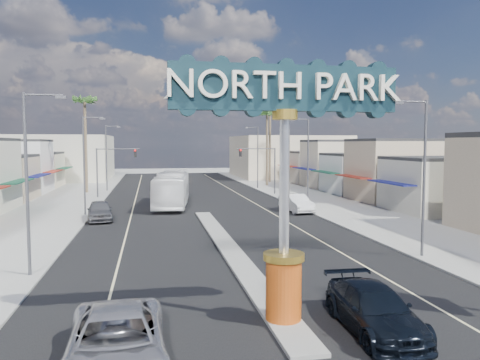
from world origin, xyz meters
name	(u,v)px	position (x,y,z in m)	size (l,w,h in m)	color
ground	(201,212)	(0.00, 30.00, 0.00)	(160.00, 160.00, 0.00)	gray
road	(201,212)	(0.00, 30.00, 0.01)	(20.00, 120.00, 0.01)	black
median_island	(229,249)	(0.00, 14.00, 0.08)	(1.30, 30.00, 0.16)	gray
sidewalk_left	(46,216)	(-14.00, 30.00, 0.06)	(8.00, 120.00, 0.12)	gray
sidewalk_right	(340,208)	(14.00, 30.00, 0.06)	(8.00, 120.00, 0.12)	gray
storefront_row_right	(372,171)	(24.00, 43.00, 3.00)	(12.00, 42.00, 6.00)	#B7B29E
backdrop_far_left	(53,158)	(-22.00, 75.00, 4.00)	(20.00, 20.00, 8.00)	#B7B29E
backdrop_far_right	(288,156)	(22.00, 75.00, 4.00)	(20.00, 20.00, 8.00)	beige
gateway_sign	(285,162)	(0.00, 1.98, 5.93)	(8.20, 1.50, 9.15)	#BD420E
traffic_signal_left	(113,163)	(-9.18, 43.99, 4.27)	(5.09, 0.45, 6.00)	#47474C
traffic_signal_right	(261,161)	(9.18, 43.99, 4.27)	(5.09, 0.45, 6.00)	#47474C
streetlight_l_near	(30,175)	(-10.43, 10.00, 5.07)	(2.03, 0.22, 9.00)	#47474C
streetlight_l_mid	(86,160)	(-10.43, 30.00, 5.07)	(2.03, 0.22, 9.00)	#47474C
streetlight_l_far	(108,154)	(-10.43, 52.00, 5.07)	(2.03, 0.22, 9.00)	#47474C
streetlight_r_near	(422,170)	(10.43, 10.00, 5.07)	(2.03, 0.22, 9.00)	#47474C
streetlight_r_mid	(306,159)	(10.43, 30.00, 5.07)	(2.03, 0.22, 9.00)	#47474C
streetlight_r_far	(257,154)	(10.43, 52.00, 5.07)	(2.03, 0.22, 9.00)	#47474C
palm_left_far	(85,105)	(-13.00, 50.00, 11.50)	(2.60, 2.60, 13.10)	brown
palm_right_mid	(267,117)	(13.00, 56.00, 10.60)	(2.60, 2.60, 12.10)	brown
palm_right_far	(270,108)	(15.00, 62.00, 12.39)	(2.60, 2.60, 14.10)	brown
suv_left	(116,343)	(-5.74, -0.61, 0.86)	(2.84, 6.16, 1.71)	#B5B5BA
suv_right	(374,309)	(2.91, 0.70, 0.78)	(2.19, 5.40, 1.57)	black
car_parked_left	(100,211)	(-9.00, 27.00, 0.86)	(2.03, 5.04, 1.72)	#5A5B5F
car_parked_right	(296,203)	(9.00, 28.63, 0.85)	(1.81, 5.18, 1.71)	silver
city_bus	(172,189)	(-2.53, 35.14, 1.79)	(3.01, 12.87, 3.58)	white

